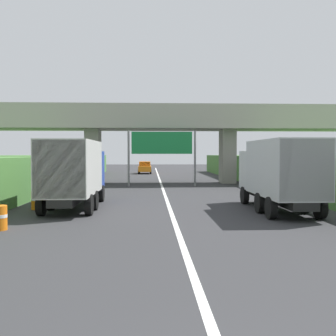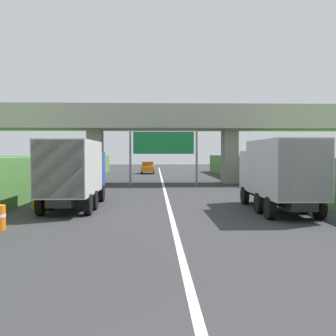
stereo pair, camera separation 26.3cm
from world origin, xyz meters
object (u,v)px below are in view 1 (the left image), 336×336
Objects in this scene: truck_blue at (75,171)px; construction_barrel_2 at (37,200)px; construction_barrel_3 at (60,191)px; overhead_highway_sign at (162,146)px; truck_silver at (279,172)px; car_orange at (145,168)px.

truck_blue is 8.11× the size of construction_barrel_2.
construction_barrel_3 is (-0.05, 5.26, 0.00)m from construction_barrel_2.
truck_silver is at bearing -70.48° from overhead_highway_sign.
car_orange is at bearing 82.14° from construction_barrel_2.
truck_silver is at bearing -5.22° from construction_barrel_2.
car_orange is at bearing 100.92° from truck_silver.
truck_silver is 1.00× the size of truck_blue.
construction_barrel_3 is at bearing 110.74° from truck_blue.
car_orange reaches higher than construction_barrel_2.
construction_barrel_2 is (-6.66, -13.67, -3.02)m from overhead_highway_sign.
truck_blue reaches higher than construction_barrel_2.
overhead_highway_sign is at bearing -85.28° from car_orange.
construction_barrel_3 is (-6.71, -8.41, -3.02)m from overhead_highway_sign.
truck_silver is 8.11× the size of construction_barrel_3.
overhead_highway_sign is at bearing 70.13° from truck_blue.
car_orange is 4.56× the size of construction_barrel_3.
truck_silver is at bearing -79.08° from car_orange.
car_orange is at bearing 85.03° from truck_blue.
car_orange is (-1.79, 21.63, -2.62)m from overhead_highway_sign.
overhead_highway_sign is 14.30m from truck_blue.
overhead_highway_sign reaches higher than construction_barrel_3.
overhead_highway_sign reaches higher than truck_silver.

